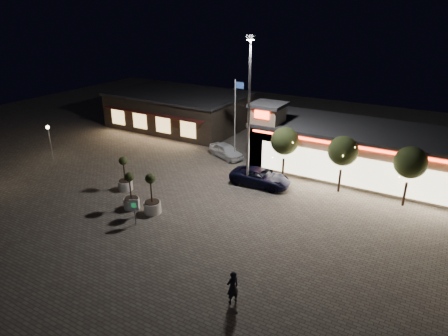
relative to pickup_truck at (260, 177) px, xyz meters
The scene contains 17 objects.
ground 9.31m from the pickup_truck, 107.75° to the right, with size 90.00×90.00×0.00m, color #6B6357.
retail_building 9.77m from the pickup_truck, 46.27° to the left, with size 20.40×8.40×6.10m.
restaurant_building 20.23m from the pickup_truck, 146.50° to the left, with size 16.40×11.00×4.30m.
floodlight_pole 6.40m from the pickup_truck, 134.73° to the right, with size 0.60×0.40×12.38m.
flagpole 7.48m from the pickup_truck, 138.66° to the left, with size 0.95×0.10×8.00m.
lamp_post_west 21.45m from the pickup_truck, 166.93° to the right, with size 0.36×0.36×3.48m.
string_tree_a 3.76m from the pickup_truck, 61.56° to the left, with size 2.42×2.42×4.79m.
string_tree_b 7.13m from the pickup_truck, 19.32° to the left, with size 2.42×2.42×4.79m.
string_tree_c 11.73m from the pickup_truck, 10.96° to the left, with size 2.42×2.42×4.79m.
pickup_truck is the anchor object (origin of this frame).
white_sedan 7.30m from the pickup_truck, 143.88° to the left, with size 1.71×4.26×1.45m, color white.
pedestrian 14.88m from the pickup_truck, 69.96° to the right, with size 0.69×0.45×1.88m, color black.
dog 15.93m from the pickup_truck, 69.20° to the right, with size 0.51×0.18×0.28m.
planter_left 11.41m from the pickup_truck, 144.96° to the right, with size 1.20×1.20×2.95m.
planter_mid 9.79m from the pickup_truck, 119.30° to the right, with size 1.28×1.28×3.15m.
planter_right 10.99m from the pickup_truck, 126.98° to the right, with size 1.20×1.20×2.95m.
valet_sign 11.52m from the pickup_truck, 114.05° to the right, with size 0.62×0.30×1.95m.
Camera 1 is at (15.97, -19.74, 14.38)m, focal length 32.00 mm.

